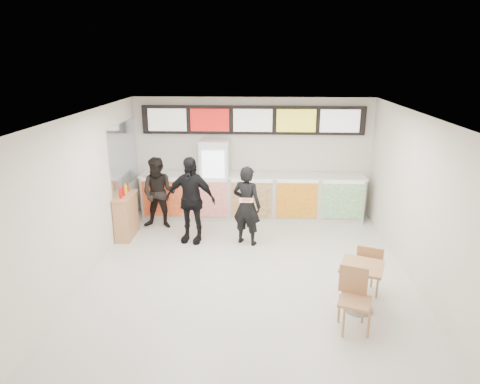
# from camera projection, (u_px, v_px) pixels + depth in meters

# --- Properties ---
(floor) EXTENTS (7.00, 7.00, 0.00)m
(floor) POSITION_uv_depth(u_px,v_px,m) (248.00, 276.00, 8.02)
(floor) COLOR beige
(floor) RESTS_ON ground
(ceiling) EXTENTS (7.00, 7.00, 0.00)m
(ceiling) POSITION_uv_depth(u_px,v_px,m) (249.00, 116.00, 7.12)
(ceiling) COLOR white
(ceiling) RESTS_ON wall_back
(wall_back) EXTENTS (6.00, 0.00, 6.00)m
(wall_back) POSITION_uv_depth(u_px,v_px,m) (253.00, 157.00, 10.90)
(wall_back) COLOR silver
(wall_back) RESTS_ON floor
(wall_left) EXTENTS (0.00, 7.00, 7.00)m
(wall_left) POSITION_uv_depth(u_px,v_px,m) (83.00, 198.00, 7.70)
(wall_left) COLOR silver
(wall_left) RESTS_ON floor
(wall_right) EXTENTS (0.00, 7.00, 7.00)m
(wall_right) POSITION_uv_depth(u_px,v_px,m) (421.00, 203.00, 7.43)
(wall_right) COLOR silver
(wall_right) RESTS_ON floor
(service_counter) EXTENTS (5.56, 0.77, 1.14)m
(service_counter) POSITION_uv_depth(u_px,v_px,m) (252.00, 196.00, 10.79)
(service_counter) COLOR silver
(service_counter) RESTS_ON floor
(menu_board) EXTENTS (5.50, 0.14, 0.70)m
(menu_board) POSITION_uv_depth(u_px,v_px,m) (253.00, 120.00, 10.53)
(menu_board) COLOR black
(menu_board) RESTS_ON wall_back
(drinks_fridge) EXTENTS (0.70, 0.67, 2.00)m
(drinks_fridge) POSITION_uv_depth(u_px,v_px,m) (215.00, 179.00, 10.72)
(drinks_fridge) COLOR white
(drinks_fridge) RESTS_ON floor
(mirror_panel) EXTENTS (0.01, 2.00, 1.50)m
(mirror_panel) POSITION_uv_depth(u_px,v_px,m) (124.00, 155.00, 9.96)
(mirror_panel) COLOR #B2B7BF
(mirror_panel) RESTS_ON wall_left
(customer_main) EXTENTS (0.75, 0.63, 1.76)m
(customer_main) POSITION_uv_depth(u_px,v_px,m) (247.00, 206.00, 9.20)
(customer_main) COLOR black
(customer_main) RESTS_ON floor
(customer_left) EXTENTS (0.88, 0.70, 1.72)m
(customer_left) POSITION_uv_depth(u_px,v_px,m) (159.00, 193.00, 10.10)
(customer_left) COLOR black
(customer_left) RESTS_ON floor
(customer_mid) EXTENTS (1.20, 0.69, 1.93)m
(customer_mid) POSITION_uv_depth(u_px,v_px,m) (190.00, 200.00, 9.31)
(customer_mid) COLOR black
(customer_mid) RESTS_ON floor
(pizza_slice) EXTENTS (0.36, 0.36, 0.02)m
(pizza_slice) POSITION_uv_depth(u_px,v_px,m) (246.00, 200.00, 8.69)
(pizza_slice) COLOR beige
(pizza_slice) RESTS_ON customer_main
(cafe_table) EXTENTS (0.98, 1.68, 0.95)m
(cafe_table) POSITION_uv_depth(u_px,v_px,m) (361.00, 279.00, 6.81)
(cafe_table) COLOR tan
(cafe_table) RESTS_ON floor
(condiment_ledge) EXTENTS (0.36, 0.89, 1.19)m
(condiment_ledge) POSITION_uv_depth(u_px,v_px,m) (126.00, 216.00, 9.66)
(condiment_ledge) COLOR tan
(condiment_ledge) RESTS_ON floor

